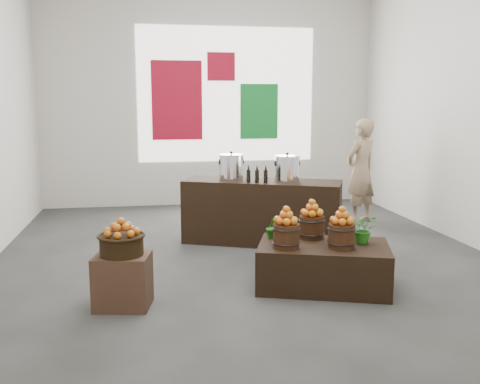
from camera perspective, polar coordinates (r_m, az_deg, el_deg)
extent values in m
plane|color=#3E3E3B|center=(6.63, 0.49, -6.79)|extent=(7.00, 7.00, 0.00)
cube|color=beige|center=(9.82, -3.21, 10.31)|extent=(6.00, 0.04, 4.00)
cube|color=white|center=(9.84, -1.44, 10.32)|extent=(3.20, 0.02, 2.40)
cube|color=maroon|center=(9.74, -6.74, 9.68)|extent=(0.90, 0.04, 1.40)
cube|color=#127629|center=(9.94, 2.04, 8.58)|extent=(0.70, 0.04, 1.00)
cube|color=maroon|center=(9.84, -2.03, 13.23)|extent=(0.50, 0.04, 0.50)
cube|color=#4B3023|center=(5.08, -12.39, -9.24)|extent=(0.56, 0.49, 0.49)
cylinder|color=black|center=(4.98, -12.53, -5.58)|extent=(0.39, 0.39, 0.18)
cube|color=black|center=(5.54, 8.86, -7.79)|extent=(1.48, 1.17, 0.45)
cylinder|color=#3B1D10|center=(5.28, 4.94, -4.69)|extent=(0.26, 0.26, 0.24)
cylinder|color=#3B1D10|center=(5.35, 10.77, -4.63)|extent=(0.26, 0.26, 0.24)
cylinder|color=#3B1D10|center=(5.68, 7.64, -3.73)|extent=(0.26, 0.26, 0.24)
imported|color=#1D6214|center=(5.57, 13.03, -3.87)|extent=(0.29, 0.26, 0.29)
imported|color=#1D6214|center=(5.64, 3.47, -3.75)|extent=(0.14, 0.12, 0.24)
cube|color=black|center=(7.14, 2.36, -2.12)|extent=(2.15, 1.42, 0.84)
cylinder|color=silver|center=(7.14, -0.93, 2.61)|extent=(0.32, 0.32, 0.32)
cylinder|color=silver|center=(6.99, 5.04, 2.43)|extent=(0.32, 0.32, 0.32)
imported|color=#93795A|center=(8.51, 12.73, 2.18)|extent=(0.70, 0.62, 1.62)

